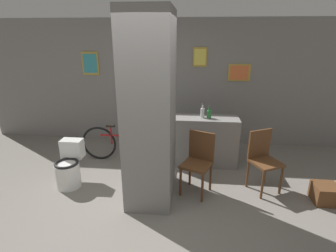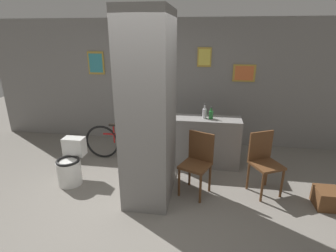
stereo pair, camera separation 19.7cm
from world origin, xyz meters
name	(u,v)px [view 2 (the right image)]	position (x,y,z in m)	size (l,w,h in m)	color
ground_plane	(142,213)	(0.00, 0.00, 0.00)	(14.00, 14.00, 0.00)	slate
wall_back	(170,83)	(0.00, 2.63, 1.30)	(8.00, 0.09, 2.60)	gray
pillar_center	(149,111)	(0.02, 0.50, 1.30)	(0.66, 0.99, 2.60)	gray
counter_shelf	(204,142)	(0.79, 1.57, 0.45)	(1.25, 0.44, 0.89)	gray
toilet	(71,165)	(-1.32, 0.62, 0.30)	(0.38, 0.54, 0.70)	silver
chair_near_pillar	(197,160)	(0.70, 0.65, 0.52)	(0.52, 0.52, 0.93)	brown
chair_by_doorway	(264,160)	(1.68, 0.82, 0.52)	(0.53, 0.53, 0.93)	brown
bicycle	(127,143)	(-0.66, 1.54, 0.34)	(1.65, 0.42, 0.71)	black
bottle_tall	(204,113)	(0.76, 1.56, 0.99)	(0.07, 0.07, 0.26)	silver
bottle_short	(211,114)	(0.88, 1.55, 0.97)	(0.08, 0.08, 0.22)	#267233
floor_crate	(327,198)	(2.52, 0.54, 0.13)	(0.33, 0.33, 0.26)	brown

